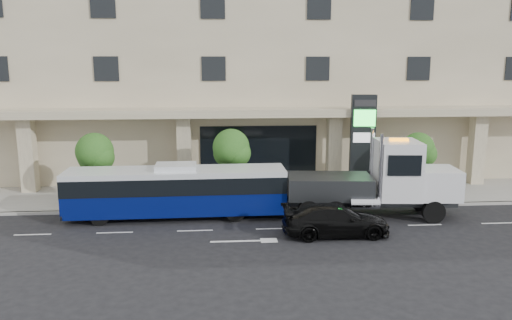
{
  "coord_description": "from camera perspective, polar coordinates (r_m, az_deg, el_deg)",
  "views": [
    {
      "loc": [
        -2.73,
        -25.8,
        8.31
      ],
      "look_at": [
        -0.63,
        2.0,
        2.93
      ],
      "focal_mm": 35.0,
      "sensor_mm": 36.0,
      "label": 1
    }
  ],
  "objects": [
    {
      "name": "tow_truck",
      "position": [
        28.21,
        13.94,
        -2.41
      ],
      "size": [
        10.53,
        3.42,
        4.78
      ],
      "rotation": [
        0.0,
        0.0,
        -0.1
      ],
      "color": "#2D3033",
      "rests_on": "ground"
    },
    {
      "name": "convention_center",
      "position": [
        41.34,
        -0.55,
        13.23
      ],
      "size": [
        60.0,
        17.6,
        20.0
      ],
      "color": "tan",
      "rests_on": "ground"
    },
    {
      "name": "tree_right",
      "position": [
        32.27,
        18.06,
        0.97
      ],
      "size": [
        2.1,
        2.0,
        4.04
      ],
      "color": "#422B19",
      "rests_on": "sidewalk"
    },
    {
      "name": "ground",
      "position": [
        27.24,
        1.64,
        -6.85
      ],
      "size": [
        120.0,
        120.0,
        0.0
      ],
      "primitive_type": "plane",
      "color": "black",
      "rests_on": "ground"
    },
    {
      "name": "signage_pylon",
      "position": [
        32.82,
        12.07,
        1.95
      ],
      "size": [
        1.61,
        0.75,
        6.26
      ],
      "rotation": [
        0.0,
        0.0,
        -0.12
      ],
      "color": "black",
      "rests_on": "sidewalk"
    },
    {
      "name": "curb",
      "position": [
        29.12,
        1.24,
        -5.51
      ],
      "size": [
        120.0,
        0.3,
        0.15
      ],
      "primitive_type": "cube",
      "color": "gray",
      "rests_on": "ground"
    },
    {
      "name": "city_bus",
      "position": [
        27.57,
        -9.08,
        -3.46
      ],
      "size": [
        11.9,
        2.69,
        3.0
      ],
      "rotation": [
        0.0,
        0.0,
        0.02
      ],
      "color": "black",
      "rests_on": "ground"
    },
    {
      "name": "tree_left",
      "position": [
        30.71,
        -17.9,
        0.64
      ],
      "size": [
        2.27,
        2.2,
        4.22
      ],
      "color": "#422B19",
      "rests_on": "sidewalk"
    },
    {
      "name": "sidewalk",
      "position": [
        32.0,
        0.72,
        -3.99
      ],
      "size": [
        120.0,
        6.0,
        0.15
      ],
      "primitive_type": "cube",
      "color": "gray",
      "rests_on": "ground"
    },
    {
      "name": "black_sedan",
      "position": [
        24.97,
        9.1,
        -6.81
      ],
      "size": [
        5.28,
        2.17,
        1.53
      ],
      "primitive_type": "imported",
      "rotation": [
        0.0,
        0.0,
        1.58
      ],
      "color": "black",
      "rests_on": "ground"
    },
    {
      "name": "tree_mid",
      "position": [
        29.83,
        -2.81,
        1.16
      ],
      "size": [
        2.28,
        2.2,
        4.38
      ],
      "color": "#422B19",
      "rests_on": "sidewalk"
    }
  ]
}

